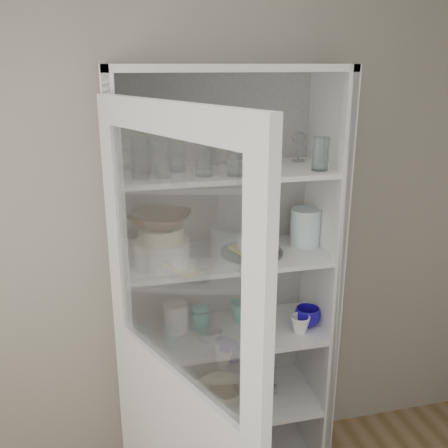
{
  "coord_description": "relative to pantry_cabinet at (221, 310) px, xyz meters",
  "views": [
    {
      "loc": [
        -0.31,
        -0.82,
        2.1
      ],
      "look_at": [
        0.2,
        1.27,
        1.41
      ],
      "focal_mm": 40.0,
      "sensor_mm": 36.0,
      "label": 1
    }
  ],
  "objects": [
    {
      "name": "white_canister",
      "position": [
        -0.23,
        -0.01,
        -0.01
      ],
      "size": [
        0.15,
        0.15,
        0.14
      ],
      "primitive_type": "cylinder",
      "rotation": [
        0.0,
        0.0,
        0.26
      ],
      "color": "white",
      "rests_on": "shelf_mugs"
    },
    {
      "name": "mug_white",
      "position": [
        0.35,
        -0.17,
        -0.04
      ],
      "size": [
        0.12,
        0.12,
        0.09
      ],
      "primitive_type": "imported",
      "rotation": [
        0.0,
        0.0,
        -0.37
      ],
      "color": "white",
      "rests_on": "shelf_mugs"
    },
    {
      "name": "tumbler_1",
      "position": [
        -0.28,
        -0.18,
        0.79
      ],
      "size": [
        0.08,
        0.08,
        0.14
      ],
      "primitive_type": "cylinder",
      "rotation": [
        0.0,
        0.0,
        0.23
      ],
      "color": "silver",
      "rests_on": "shelf_glass"
    },
    {
      "name": "grey_bowl_stack",
      "position": [
        0.41,
        -0.04,
        0.41
      ],
      "size": [
        0.14,
        0.14,
        0.18
      ],
      "primitive_type": "cylinder",
      "color": "silver",
      "rests_on": "shelf_plates"
    },
    {
      "name": "tumbler_10",
      "position": [
        0.14,
        -0.09,
        0.79
      ],
      "size": [
        0.08,
        0.08,
        0.14
      ],
      "primitive_type": "cylinder",
      "rotation": [
        0.0,
        0.0,
        -0.09
      ],
      "color": "silver",
      "rests_on": "shelf_glass"
    },
    {
      "name": "tin_box",
      "position": [
        0.17,
        -0.06,
        -0.45
      ],
      "size": [
        0.21,
        0.17,
        0.06
      ],
      "primitive_type": "cube",
      "rotation": [
        0.0,
        0.0,
        0.25
      ],
      "color": "#9C9C9C",
      "rests_on": "shelf_bot"
    },
    {
      "name": "teal_jar",
      "position": [
        -0.11,
        -0.01,
        -0.03
      ],
      "size": [
        0.09,
        0.09,
        0.11
      ],
      "color": "teal",
      "rests_on": "shelf_mugs"
    },
    {
      "name": "tumbler_7",
      "position": [
        -0.33,
        -0.07,
        0.79
      ],
      "size": [
        0.08,
        0.08,
        0.14
      ],
      "primitive_type": "cylinder",
      "rotation": [
        0.0,
        0.0,
        -0.07
      ],
      "color": "silver",
      "rests_on": "shelf_glass"
    },
    {
      "name": "tumbler_9",
      "position": [
        -0.21,
        -0.07,
        0.79
      ],
      "size": [
        0.09,
        0.09,
        0.14
      ],
      "primitive_type": "cylinder",
      "rotation": [
        0.0,
        0.0,
        -0.41
      ],
      "color": "silver",
      "rests_on": "shelf_glass"
    },
    {
      "name": "tumbler_0",
      "position": [
        -0.37,
        -0.17,
        0.8
      ],
      "size": [
        0.08,
        0.08,
        0.15
      ],
      "primitive_type": "cylinder",
      "rotation": [
        0.0,
        0.0,
        -0.11
      ],
      "color": "silver",
      "rests_on": "shelf_glass"
    },
    {
      "name": "tumbler_3",
      "position": [
        -0.11,
        -0.18,
        0.8
      ],
      "size": [
        0.08,
        0.08,
        0.15
      ],
      "primitive_type": "cylinder",
      "rotation": [
        0.0,
        0.0,
        -0.11
      ],
      "color": "silver",
      "rests_on": "shelf_glass"
    },
    {
      "name": "goblet_2",
      "position": [
        -0.02,
        0.04,
        0.8
      ],
      "size": [
        0.07,
        0.07,
        0.15
      ],
      "primitive_type": null,
      "color": "silver",
      "rests_on": "shelf_glass"
    },
    {
      "name": "tumbler_4",
      "position": [
        0.01,
        -0.22,
        0.79
      ],
      "size": [
        0.08,
        0.08,
        0.13
      ],
      "primitive_type": "cylinder",
      "rotation": [
        0.0,
        0.0,
        -0.39
      ],
      "color": "silver",
      "rests_on": "shelf_glass"
    },
    {
      "name": "tumbler_6",
      "position": [
        0.4,
        -0.19,
        0.79
      ],
      "size": [
        0.08,
        0.08,
        0.14
      ],
      "primitive_type": "cylinder",
      "rotation": [
        0.0,
        0.0,
        -0.19
      ],
      "color": "silver",
      "rests_on": "shelf_glass"
    },
    {
      "name": "plate_stack_back",
      "position": [
        -0.27,
        0.07,
        0.36
      ],
      "size": [
        0.22,
        0.22,
        0.07
      ],
      "primitive_type": "cylinder",
      "color": "white",
      "rests_on": "shelf_plates"
    },
    {
      "name": "goblet_3",
      "position": [
        0.38,
        0.03,
        0.8
      ],
      "size": [
        0.07,
        0.07,
        0.15
      ],
      "primitive_type": null,
      "color": "silver",
      "rests_on": "shelf_glass"
    },
    {
      "name": "tumbler_2",
      "position": [
        0.03,
        -0.21,
        0.8
      ],
      "size": [
        0.09,
        0.09,
        0.15
      ],
      "primitive_type": "cylinder",
      "rotation": [
        0.0,
        0.0,
        -0.26
      ],
      "color": "silver",
      "rests_on": "shelf_glass"
    },
    {
      "name": "cupboard_door",
      "position": [
        -0.32,
        -0.7,
        -0.07
      ],
      "size": [
        0.4,
        0.84,
        2.0
      ],
      "rotation": [
        0.0,
        0.0,
        -1.15
      ],
      "color": "silver",
      "rests_on": "floor"
    },
    {
      "name": "plate_stack_front",
      "position": [
        -0.29,
        -0.12,
        0.38
      ],
      "size": [
        0.25,
        0.25,
        0.11
      ],
      "primitive_type": "cylinder",
      "color": "white",
      "rests_on": "shelf_plates"
    },
    {
      "name": "goblet_1",
      "position": [
        0.05,
        0.05,
        0.8
      ],
      "size": [
        0.07,
        0.07,
        0.16
      ],
      "primitive_type": null,
      "color": "silver",
      "rests_on": "shelf_glass"
    },
    {
      "name": "goblet_0",
      "position": [
        -0.41,
        0.02,
        0.8
      ],
      "size": [
        0.07,
        0.07,
        0.16
      ],
      "primitive_type": null,
      "color": "silver",
      "rests_on": "shelf_glass"
    },
    {
      "name": "tumbler_5",
      "position": [
        0.39,
        -0.2,
        0.79
      ],
      "size": [
        0.09,
        0.09,
        0.14
      ],
      "primitive_type": "cylinder",
      "rotation": [
        0.0,
        0.0,
        -0.38
      ],
      "color": "silver",
      "rests_on": "shelf_glass"
    },
    {
      "name": "mug_blue",
      "position": [
        0.41,
        -0.12,
        -0.03
      ],
      "size": [
        0.15,
        0.15,
        0.1
      ],
      "primitive_type": "imported",
      "rotation": [
        0.0,
        0.0,
        0.3
      ],
      "color": "#1315A2",
      "rests_on": "shelf_mugs"
    },
    {
      "name": "mug_teal",
      "position": [
        0.11,
        0.01,
        -0.03
      ],
      "size": [
        0.12,
        0.12,
        0.1
      ],
      "primitive_type": "imported",
      "rotation": [
        0.0,
        0.0,
        -0.11
      ],
      "color": "teal",
      "rests_on": "shelf_mugs"
    },
    {
      "name": "yellow_trivet",
      "position": [
        0.13,
        -0.09,
        0.34
      ],
      "size": [
        0.2,
        0.2,
        0.01
      ],
      "primitive_type": "cube",
      "rotation": [
        0.0,
        0.0,
        0.28
      ],
      "color": "yellow",
      "rests_on": "glass_platter"
    },
    {
      "name": "wall_back",
      "position": [
        -0.2,
        0.16,
        0.36
      ],
      "size": [
        3.6,
        0.02,
        2.6
      ],
      "primitive_type": "cube",
      "color": "#ADA495",
      "rests_on": "ground"
    },
    {
      "name": "white_ramekin",
      "position": [
        0.13,
        -0.09,
        0.38
      ],
      "size": [
        0.16,
        0.16,
        0.06
      ],
      "primitive_type": "cylinder",
      "rotation": [
        0.0,
        0.0,
        0.22
      ],
      "color": "white",
      "rests_on": "yellow_trivet"
    },
    {
      "name": "cream_dish",
      "position": [
        -0.01,
        -0.05,
        -0.44
      ],
      "size": [
        0.31,
        0.31,
        0.08
      ],
      "primitive_type": "imported",
      "rotation": [
        0.0,
        0.0,
        -0.31
      ],
      "color": "beige",
      "rests_on": "shelf_bot"
    },
    {
      "name": "tumbler_8",
      "position": [
        -0.35,
        -0.09,
        0.8
      ],
      "size": [
        0.1,
        0.1,
        0.15
      ],
      "primitive_type": "cylinder",
      "rotation": [
        0.0,
        0.0,
        0.38
      ],
      "color": "silver",
      "rests_on": "shelf_glass"
    },
    {
      "name": "pantry_cabinet",
      "position": [
        0.0,
        0.0,
        0.0
      ],
      "size": [
        1.0,
        0.45,
        2.1
      ],
      "color": "silver",
      "rests_on": "floor"
    },
    {
      "name": "cream_bowl",
      "position": [
        -0.29,
        -0.12,
        0.46
      ],
      "size": [
        0.26,
        0.26,
        0.06
      ],
      "primitive_type": "cylinder",
      "rotation": [
        0.0,
        0.0,
        0.39
      ],
      "color": "beige",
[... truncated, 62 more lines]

